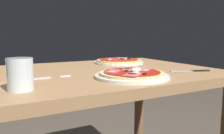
% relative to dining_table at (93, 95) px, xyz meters
% --- Properties ---
extents(dining_table, '(1.20, 0.86, 0.78)m').
position_rel_dining_table_xyz_m(dining_table, '(0.00, 0.00, 0.00)').
color(dining_table, '#9E754C').
rests_on(dining_table, ground).
extents(pizza_foreground, '(0.30, 0.30, 0.05)m').
position_rel_dining_table_xyz_m(pizza_foreground, '(0.06, -0.25, 0.13)').
color(pizza_foreground, white).
rests_on(pizza_foreground, dining_table).
extents(pizza_across_left, '(0.30, 0.30, 0.03)m').
position_rel_dining_table_xyz_m(pizza_across_left, '(0.26, 0.21, 0.13)').
color(pizza_across_left, white).
rests_on(pizza_across_left, dining_table).
extents(water_glass_near, '(0.08, 0.08, 0.10)m').
position_rel_dining_table_xyz_m(water_glass_near, '(-0.37, -0.27, 0.17)').
color(water_glass_near, silver).
rests_on(water_glass_near, dining_table).
extents(fork, '(0.16, 0.02, 0.00)m').
position_rel_dining_table_xyz_m(fork, '(-0.24, -0.10, 0.12)').
color(fork, silver).
rests_on(fork, dining_table).
extents(knife, '(0.19, 0.08, 0.01)m').
position_rel_dining_table_xyz_m(knife, '(0.41, -0.25, 0.12)').
color(knife, silver).
rests_on(knife, dining_table).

